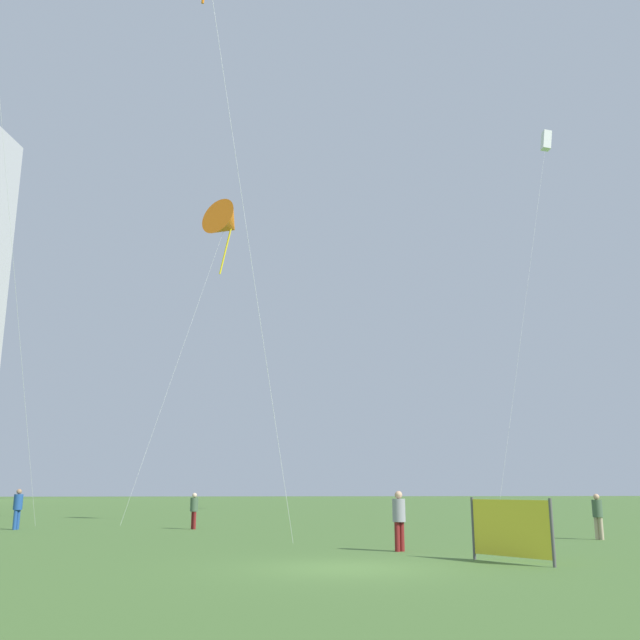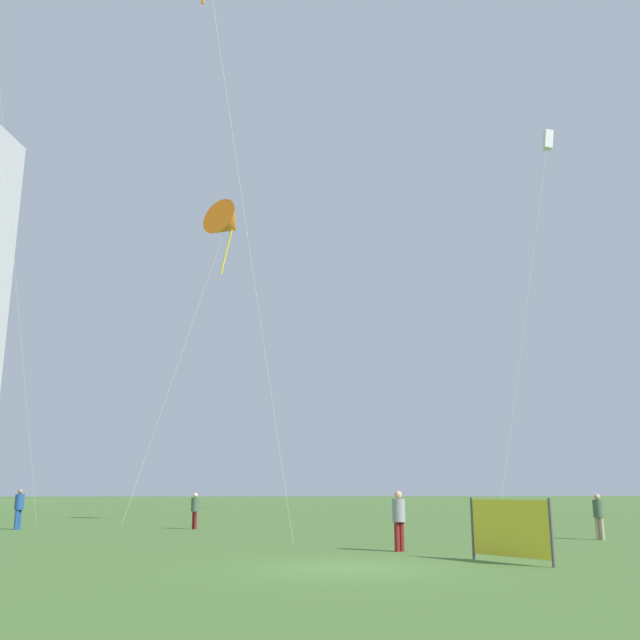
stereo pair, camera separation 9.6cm
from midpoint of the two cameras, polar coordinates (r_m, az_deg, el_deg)
ground at (r=17.46m, az=2.33°, el=-19.39°), size 280.00×280.00×0.00m
person_standing_0 at (r=28.51m, az=21.64°, el=-14.28°), size 0.36×0.36×1.61m
person_standing_1 at (r=33.77m, az=-9.97°, el=-14.72°), size 0.36×0.36×1.60m
person_standing_2 at (r=21.95m, az=6.50°, el=-15.46°), size 0.39×0.39×1.74m
person_standing_3 at (r=35.63m, az=-23.04°, el=-13.65°), size 0.39×0.39×1.78m
kite_flying_1 at (r=58.16m, az=17.94°, el=13.56°), size 6.92×3.39×28.43m
kite_flying_4 at (r=41.87m, az=-7.42°, el=7.74°), size 6.14×3.84×18.15m
event_banner at (r=19.14m, az=15.22°, el=-15.92°), size 1.39×2.10×1.59m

